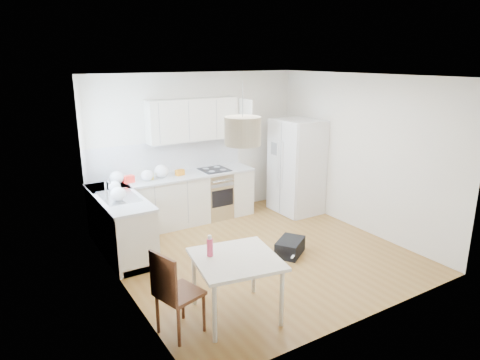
# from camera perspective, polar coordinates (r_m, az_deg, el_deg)

# --- Properties ---
(floor) EXTENTS (4.20, 4.20, 0.00)m
(floor) POSITION_cam_1_polar(r_m,az_deg,el_deg) (6.80, 2.51, -9.70)
(floor) COLOR brown
(floor) RESTS_ON ground
(ceiling) EXTENTS (4.20, 4.20, 0.00)m
(ceiling) POSITION_cam_1_polar(r_m,az_deg,el_deg) (6.13, 2.83, 13.68)
(ceiling) COLOR white
(ceiling) RESTS_ON wall_back
(wall_back) EXTENTS (4.20, 0.00, 4.20)m
(wall_back) POSITION_cam_1_polar(r_m,az_deg,el_deg) (8.11, -5.74, 4.56)
(wall_back) COLOR silver
(wall_back) RESTS_ON floor
(wall_left) EXTENTS (0.00, 4.20, 4.20)m
(wall_left) POSITION_cam_1_polar(r_m,az_deg,el_deg) (5.47, -15.85, -1.57)
(wall_left) COLOR silver
(wall_left) RESTS_ON floor
(wall_right) EXTENTS (0.00, 4.20, 4.20)m
(wall_right) POSITION_cam_1_polar(r_m,az_deg,el_deg) (7.68, 15.75, 3.40)
(wall_right) COLOR silver
(wall_right) RESTS_ON floor
(window_glassblock) EXTENTS (0.02, 1.00, 1.00)m
(window_glassblock) POSITION_cam_1_polar(r_m,az_deg,el_deg) (6.47, -18.89, 4.48)
(window_glassblock) COLOR #BFE0F9
(window_glassblock) RESTS_ON wall_left
(cabinets_back) EXTENTS (3.00, 0.60, 0.88)m
(cabinets_back) POSITION_cam_1_polar(r_m,az_deg,el_deg) (7.84, -8.53, -2.83)
(cabinets_back) COLOR beige
(cabinets_back) RESTS_ON floor
(cabinets_left) EXTENTS (0.60, 1.80, 0.88)m
(cabinets_left) POSITION_cam_1_polar(r_m,az_deg,el_deg) (6.94, -15.70, -5.80)
(cabinets_left) COLOR beige
(cabinets_left) RESTS_ON floor
(counter_back) EXTENTS (3.02, 0.64, 0.04)m
(counter_back) POSITION_cam_1_polar(r_m,az_deg,el_deg) (7.71, -8.67, 0.41)
(counter_back) COLOR #A9ACAE
(counter_back) RESTS_ON cabinets_back
(counter_left) EXTENTS (0.64, 1.82, 0.04)m
(counter_left) POSITION_cam_1_polar(r_m,az_deg,el_deg) (6.79, -15.99, -2.18)
(counter_left) COLOR #A9ACAE
(counter_left) RESTS_ON cabinets_left
(backsplash_back) EXTENTS (3.00, 0.01, 0.58)m
(backsplash_back) POSITION_cam_1_polar(r_m,az_deg,el_deg) (7.89, -9.61, 3.06)
(backsplash_back) COLOR white
(backsplash_back) RESTS_ON wall_back
(backsplash_left) EXTENTS (0.01, 1.80, 0.58)m
(backsplash_left) POSITION_cam_1_polar(r_m,az_deg,el_deg) (6.63, -18.62, -0.03)
(backsplash_left) COLOR white
(backsplash_left) RESTS_ON wall_left
(upper_cabinets) EXTENTS (1.70, 0.32, 0.75)m
(upper_cabinets) POSITION_cam_1_polar(r_m,az_deg,el_deg) (7.81, -6.32, 8.02)
(upper_cabinets) COLOR beige
(upper_cabinets) RESTS_ON wall_back
(range_oven) EXTENTS (0.50, 0.61, 0.88)m
(range_oven) POSITION_cam_1_polar(r_m,az_deg,el_deg) (8.17, -3.37, -1.91)
(range_oven) COLOR silver
(range_oven) RESTS_ON floor
(sink) EXTENTS (0.50, 0.80, 0.16)m
(sink) POSITION_cam_1_polar(r_m,az_deg,el_deg) (6.74, -15.88, -2.18)
(sink) COLOR silver
(sink) RESTS_ON counter_left
(refrigerator) EXTENTS (0.87, 0.92, 1.82)m
(refrigerator) POSITION_cam_1_polar(r_m,az_deg,el_deg) (8.40, 7.64, 1.83)
(refrigerator) COLOR white
(refrigerator) RESTS_ON floor
(dining_table) EXTENTS (1.09, 1.09, 0.74)m
(dining_table) POSITION_cam_1_polar(r_m,az_deg,el_deg) (5.01, -0.54, -11.13)
(dining_table) COLOR beige
(dining_table) RESTS_ON floor
(dining_chair) EXTENTS (0.52, 0.52, 1.01)m
(dining_chair) POSITION_cam_1_polar(r_m,az_deg,el_deg) (4.84, -8.02, -14.49)
(dining_chair) COLOR #442814
(dining_chair) RESTS_ON floor
(drink_bottle) EXTENTS (0.08, 0.08, 0.25)m
(drink_bottle) POSITION_cam_1_polar(r_m,az_deg,el_deg) (4.97, -4.04, -8.73)
(drink_bottle) COLOR #DA3C63
(drink_bottle) RESTS_ON dining_table
(gym_bag) EXTENTS (0.62, 0.57, 0.24)m
(gym_bag) POSITION_cam_1_polar(r_m,az_deg,el_deg) (6.75, 6.68, -8.87)
(gym_bag) COLOR black
(gym_bag) RESTS_ON floor
(pendant_lamp) EXTENTS (0.42, 0.42, 0.31)m
(pendant_lamp) POSITION_cam_1_polar(r_m,az_deg,el_deg) (4.65, 0.36, 6.54)
(pendant_lamp) COLOR beige
(pendant_lamp) RESTS_ON ceiling
(grocery_bag_a) EXTENTS (0.24, 0.21, 0.22)m
(grocery_bag_a) POSITION_cam_1_polar(r_m,az_deg,el_deg) (7.38, -16.11, 0.31)
(grocery_bag_a) COLOR white
(grocery_bag_a) RESTS_ON counter_back
(grocery_bag_b) EXTENTS (0.21, 0.18, 0.19)m
(grocery_bag_b) POSITION_cam_1_polar(r_m,az_deg,el_deg) (7.45, -12.27, 0.60)
(grocery_bag_b) COLOR white
(grocery_bag_b) RESTS_ON counter_back
(grocery_bag_c) EXTENTS (0.26, 0.22, 0.23)m
(grocery_bag_c) POSITION_cam_1_polar(r_m,az_deg,el_deg) (7.60, -10.44, 1.16)
(grocery_bag_c) COLOR white
(grocery_bag_c) RESTS_ON counter_back
(grocery_bag_d) EXTENTS (0.19, 0.16, 0.17)m
(grocery_bag_d) POSITION_cam_1_polar(r_m,az_deg,el_deg) (6.99, -16.40, -0.79)
(grocery_bag_d) COLOR white
(grocery_bag_d) RESTS_ON counter_back
(grocery_bag_e) EXTENTS (0.23, 0.20, 0.21)m
(grocery_bag_e) POSITION_cam_1_polar(r_m,az_deg,el_deg) (6.51, -15.96, -1.80)
(grocery_bag_e) COLOR white
(grocery_bag_e) RESTS_ON counter_left
(snack_orange) EXTENTS (0.17, 0.13, 0.10)m
(snack_orange) POSITION_cam_1_polar(r_m,az_deg,el_deg) (7.71, -8.02, 1.00)
(snack_orange) COLOR orange
(snack_orange) RESTS_ON counter_back
(snack_yellow) EXTENTS (0.16, 0.10, 0.11)m
(snack_yellow) POSITION_cam_1_polar(r_m,az_deg,el_deg) (7.54, -12.13, 0.47)
(snack_yellow) COLOR yellow
(snack_yellow) RESTS_ON counter_back
(snack_red) EXTENTS (0.20, 0.15, 0.12)m
(snack_red) POSITION_cam_1_polar(r_m,az_deg,el_deg) (7.41, -14.63, 0.10)
(snack_red) COLOR red
(snack_red) RESTS_ON counter_back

